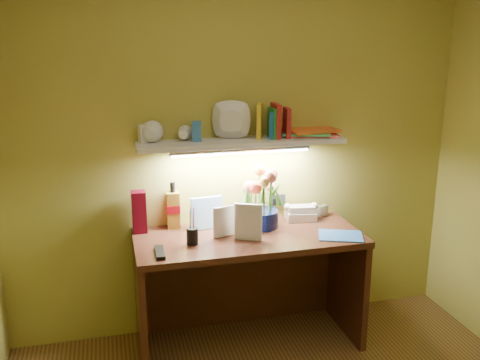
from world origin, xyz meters
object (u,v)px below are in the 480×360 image
object	(u,v)px
desk	(249,290)
desk_clock	(323,211)
telephone	(301,211)
whisky_bottle	(173,205)
flower_bouquet	(261,198)

from	to	relation	value
desk	desk_clock	size ratio (longest dim) A/B	18.84
telephone	whisky_bottle	distance (m)	0.85
desk	flower_bouquet	xyz separation A→B (m)	(0.12, 0.13, 0.57)
desk	flower_bouquet	bearing A→B (deg)	47.94
telephone	desk_clock	world-z (taller)	telephone
flower_bouquet	desk_clock	xyz separation A→B (m)	(0.46, 0.09, -0.16)
desk	whisky_bottle	world-z (taller)	whisky_bottle
desk	telephone	bearing A→B (deg)	25.14
flower_bouquet	telephone	size ratio (longest dim) A/B	2.02
whisky_bottle	desk	bearing A→B (deg)	-30.05
desk_clock	whisky_bottle	bearing A→B (deg)	155.27
desk_clock	whisky_bottle	distance (m)	1.02
desk	whisky_bottle	distance (m)	0.72
desk	telephone	xyz separation A→B (m)	(0.41, 0.19, 0.43)
telephone	whisky_bottle	bearing A→B (deg)	-176.06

